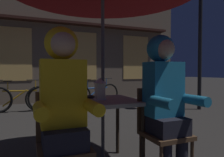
% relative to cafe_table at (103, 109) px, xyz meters
% --- Properties ---
extents(cafe_table, '(0.72, 0.72, 0.74)m').
position_rel_cafe_table_xyz_m(cafe_table, '(0.00, 0.00, 0.00)').
color(cafe_table, '#B2AD9E').
rests_on(cafe_table, ground_plane).
extents(lantern, '(0.11, 0.11, 0.23)m').
position_rel_cafe_table_xyz_m(lantern, '(-0.03, -0.00, 0.22)').
color(lantern, white).
rests_on(lantern, cafe_table).
extents(chair_left, '(0.40, 0.40, 0.87)m').
position_rel_cafe_table_xyz_m(chair_left, '(-0.48, -0.37, -0.15)').
color(chair_left, '#513823').
rests_on(chair_left, ground_plane).
extents(chair_right, '(0.40, 0.40, 0.87)m').
position_rel_cafe_table_xyz_m(chair_right, '(0.48, -0.37, -0.15)').
color(chair_right, '#513823').
rests_on(chair_right, ground_plane).
extents(person_left_hooded, '(0.45, 0.56, 1.40)m').
position_rel_cafe_table_xyz_m(person_left_hooded, '(-0.48, -0.43, 0.21)').
color(person_left_hooded, black).
rests_on(person_left_hooded, ground_plane).
extents(person_right_hooded, '(0.45, 0.56, 1.40)m').
position_rel_cafe_table_xyz_m(person_right_hooded, '(0.48, -0.43, 0.21)').
color(person_right_hooded, black).
rests_on(person_right_hooded, ground_plane).
extents(shopfront_building, '(10.00, 0.93, 6.20)m').
position_rel_cafe_table_xyz_m(shopfront_building, '(-0.08, 5.40, 2.45)').
color(shopfront_building, '#6B5B4C').
rests_on(shopfront_building, ground_plane).
extents(street_lamp, '(0.32, 0.32, 3.88)m').
position_rel_cafe_table_xyz_m(street_lamp, '(3.62, 2.21, 2.08)').
color(street_lamp, black).
rests_on(street_lamp, ground_plane).
extents(bicycle_third, '(1.66, 0.37, 0.84)m').
position_rel_cafe_table_xyz_m(bicycle_third, '(-0.95, 3.69, -0.29)').
color(bicycle_third, black).
rests_on(bicycle_third, ground_plane).
extents(bicycle_fourth, '(1.68, 0.21, 0.84)m').
position_rel_cafe_table_xyz_m(bicycle_fourth, '(0.00, 3.70, -0.29)').
color(bicycle_fourth, black).
rests_on(bicycle_fourth, ground_plane).
extents(bicycle_fifth, '(1.65, 0.44, 0.84)m').
position_rel_cafe_table_xyz_m(bicycle_fifth, '(1.15, 3.86, -0.29)').
color(bicycle_fifth, black).
rests_on(bicycle_fifth, ground_plane).
extents(book, '(0.21, 0.16, 0.02)m').
position_rel_cafe_table_xyz_m(book, '(-0.14, 0.19, 0.11)').
color(book, black).
rests_on(book, cafe_table).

